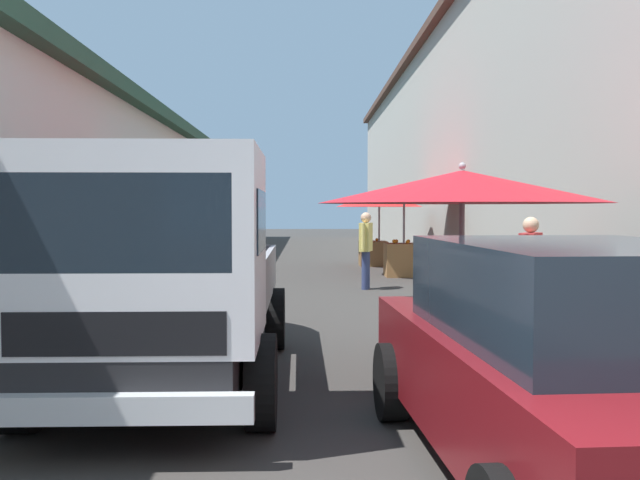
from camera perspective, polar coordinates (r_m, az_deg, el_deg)
The scene contains 12 objects.
ground at distance 15.30m, azimuth 0.20°, elevation -3.70°, with size 90.00×90.00×0.00m, color #33302D.
building_left_whitewash at distance 18.62m, azimuth -21.43°, elevation 2.88°, with size 49.80×7.50×3.65m.
building_right_concrete at distance 18.96m, azimuth 21.27°, elevation 7.98°, with size 49.80×7.50×7.02m.
fruit_stall_near_left at distance 7.00m, azimuth 11.52°, elevation 2.44°, with size 2.80×2.80×2.10m.
fruit_stall_far_left at distance 20.65m, azimuth 4.70°, elevation 2.49°, with size 2.50×2.50×2.21m.
fruit_stall_near_right at distance 17.59m, azimuth 6.73°, elevation 2.63°, with size 2.79×2.79×2.21m.
fruit_stall_far_right at distance 9.11m, azimuth -13.85°, elevation 2.85°, with size 2.80×2.80×2.17m.
hatchback_car at distance 4.53m, azimuth 19.82°, elevation -9.17°, with size 4.00×2.10×1.45m.
delivery_truck at distance 6.04m, azimuth -12.74°, elevation -3.30°, with size 4.94×2.01×2.08m.
vendor_by_crates at distance 9.71m, azimuth 16.54°, elevation -2.12°, with size 0.54×0.41×1.55m.
vendor_in_shade at distance 14.60m, azimuth 3.70°, elevation -0.42°, with size 0.61×0.32×1.58m.
parked_scooter at distance 16.01m, azimuth -8.16°, elevation -1.84°, with size 1.69×0.35×1.14m.
Camera 1 is at (-1.71, 0.35, 1.64)m, focal length 39.83 mm.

